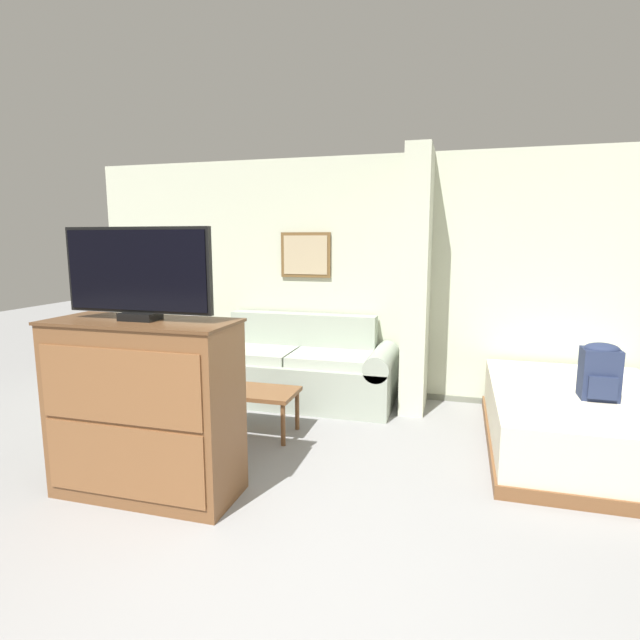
{
  "coord_description": "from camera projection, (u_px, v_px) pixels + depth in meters",
  "views": [
    {
      "loc": [
        0.66,
        -1.89,
        1.71
      ],
      "look_at": [
        -0.45,
        2.08,
        1.05
      ],
      "focal_mm": 28.0,
      "sensor_mm": 36.0,
      "label": 1
    }
  ],
  "objects": [
    {
      "name": "ground_plane",
      "position": [
        291.0,
        624.0,
        2.25
      ],
      "size": [
        20.0,
        20.0,
        0.0
      ],
      "primitive_type": "plane",
      "color": "gray"
    },
    {
      "name": "bed",
      "position": [
        578.0,
        420.0,
        4.08
      ],
      "size": [
        1.41,
        2.01,
        0.5
      ],
      "color": "brown",
      "rests_on": "ground_plane"
    },
    {
      "name": "backpack",
      "position": [
        600.0,
        370.0,
        3.82
      ],
      "size": [
        0.27,
        0.24,
        0.44
      ],
      "color": "#232D4C",
      "rests_on": "bed"
    },
    {
      "name": "wall_back",
      "position": [
        395.0,
        279.0,
        5.4
      ],
      "size": [
        7.12,
        0.16,
        2.6
      ],
      "color": "beige",
      "rests_on": "ground_plane"
    },
    {
      "name": "coffee_table",
      "position": [
        255.0,
        396.0,
        4.42
      ],
      "size": [
        0.73,
        0.46,
        0.4
      ],
      "color": "brown",
      "rests_on": "ground_plane"
    },
    {
      "name": "wall_partition_pillar",
      "position": [
        417.0,
        282.0,
        4.97
      ],
      "size": [
        0.24,
        0.63,
        2.6
      ],
      "color": "beige",
      "rests_on": "ground_plane"
    },
    {
      "name": "table_lamp",
      "position": [
        191.0,
        313.0,
        5.5
      ],
      "size": [
        0.35,
        0.35,
        0.45
      ],
      "color": "tan",
      "rests_on": "side_table"
    },
    {
      "name": "tv",
      "position": [
        138.0,
        273.0,
        3.19
      ],
      "size": [
        1.04,
        0.16,
        0.6
      ],
      "color": "black",
      "rests_on": "tv_dresser"
    },
    {
      "name": "couch",
      "position": [
        295.0,
        370.0,
        5.35
      ],
      "size": [
        2.14,
        0.84,
        0.91
      ],
      "color": "#99A393",
      "rests_on": "ground_plane"
    },
    {
      "name": "tv_dresser",
      "position": [
        145.0,
        409.0,
        3.33
      ],
      "size": [
        1.26,
        0.53,
        1.2
      ],
      "color": "brown",
      "rests_on": "ground_plane"
    },
    {
      "name": "side_table",
      "position": [
        192.0,
        352.0,
        5.57
      ],
      "size": [
        0.38,
        0.38,
        0.6
      ],
      "color": "brown",
      "rests_on": "ground_plane"
    }
  ]
}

